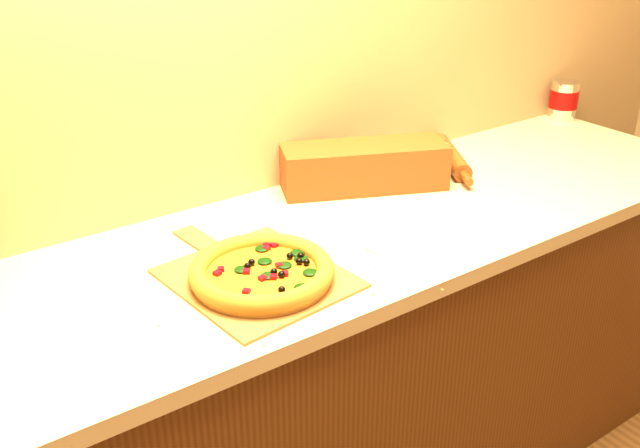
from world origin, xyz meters
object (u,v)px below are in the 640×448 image
(rolling_pin, at_px, (451,157))
(coffee_canister, at_px, (563,100))
(pizza, at_px, (262,272))
(pepper_grinder, at_px, (443,158))
(pizza_peel, at_px, (253,275))

(rolling_pin, xyz_separation_m, coffee_canister, (0.66, 0.10, 0.04))
(pizza, xyz_separation_m, coffee_canister, (1.49, 0.37, 0.04))
(pizza, bearing_deg, coffee_canister, 14.07)
(pepper_grinder, height_order, rolling_pin, pepper_grinder)
(pizza_peel, bearing_deg, coffee_canister, 7.29)
(pepper_grinder, relative_size, coffee_canister, 0.71)
(pepper_grinder, bearing_deg, pizza, -161.92)
(pizza_peel, bearing_deg, pizza, -93.05)
(rolling_pin, distance_m, coffee_canister, 0.67)
(pizza_peel, relative_size, pizza, 1.65)
(pepper_grinder, height_order, coffee_canister, coffee_canister)
(pizza, relative_size, pepper_grinder, 3.16)
(pizza, xyz_separation_m, pepper_grinder, (0.78, 0.25, 0.01))
(pizza_peel, height_order, pepper_grinder, pepper_grinder)
(pizza, distance_m, pepper_grinder, 0.82)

